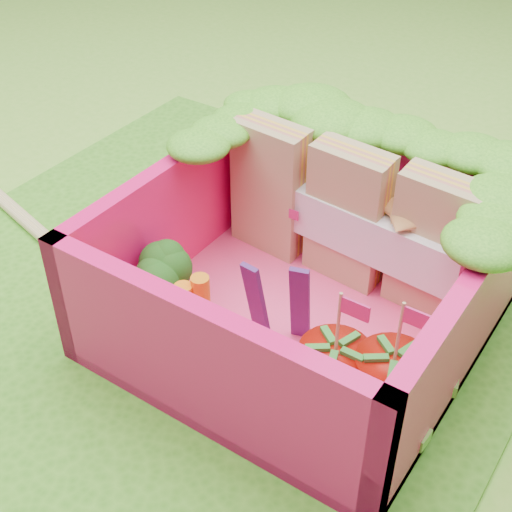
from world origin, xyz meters
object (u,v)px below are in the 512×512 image
object	(u,v)px
broccoli	(159,270)
strawberry_left	(333,374)
chopsticks	(20,215)
sandwich_stack	(349,216)
strawberry_right	(390,385)
bento_box	(304,270)

from	to	relation	value
broccoli	strawberry_left	xyz separation A→B (m)	(0.80, -0.05, -0.05)
chopsticks	broccoli	bearing A→B (deg)	-7.89
sandwich_stack	strawberry_right	size ratio (longest dim) A/B	2.18
sandwich_stack	chopsticks	size ratio (longest dim) A/B	0.46
bento_box	strawberry_right	size ratio (longest dim) A/B	2.64
sandwich_stack	strawberry_right	xyz separation A→B (m)	(0.48, -0.59, -0.15)
sandwich_stack	chopsticks	distance (m)	1.60
strawberry_left	sandwich_stack	bearing A→B (deg)	115.01
bento_box	strawberry_left	xyz separation A→B (m)	(0.31, -0.31, -0.10)
strawberry_left	chopsticks	world-z (taller)	strawberry_left
strawberry_right	sandwich_stack	bearing A→B (deg)	129.23
broccoli	chopsticks	size ratio (longest dim) A/B	0.14
strawberry_left	chopsticks	xyz separation A→B (m)	(-1.80, 0.19, -0.16)
strawberry_left	strawberry_right	world-z (taller)	strawberry_right
strawberry_left	chopsticks	bearing A→B (deg)	173.93
strawberry_left	strawberry_right	xyz separation A→B (m)	(0.18, 0.06, 0.00)
bento_box	chopsticks	xyz separation A→B (m)	(-1.49, -0.12, -0.25)
broccoli	strawberry_right	distance (m)	0.98
bento_box	strawberry_left	world-z (taller)	bento_box
sandwich_stack	strawberry_left	world-z (taller)	sandwich_stack
strawberry_left	chopsticks	size ratio (longest dim) A/B	0.21
sandwich_stack	strawberry_right	distance (m)	0.78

